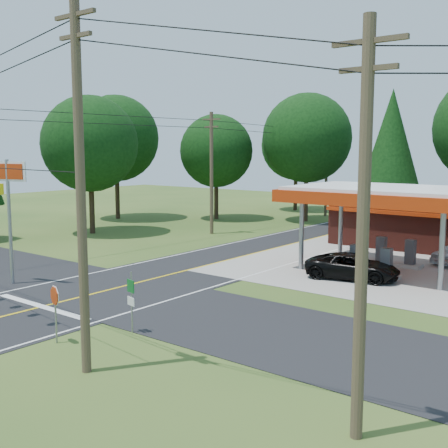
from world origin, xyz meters
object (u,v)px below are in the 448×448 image
Objects in this scene: suv_car at (353,267)px; big_stop_sign at (8,193)px; gas_canopy at (386,198)px; octagonal_stop_sign at (55,301)px.

big_stop_sign reaches higher than suv_car.
gas_canopy is 2.13× the size of suv_car.
gas_canopy is 19.72m from octagonal_stop_sign.
octagonal_stop_sign is at bearing 153.36° from suv_car.
octagonal_stop_sign reaches higher than suv_car.
big_stop_sign is (-14.00, -15.01, 0.52)m from gas_canopy.
suv_car is at bearing 41.66° from big_stop_sign.
big_stop_sign is at bearing 119.04° from suv_car.
gas_canopy reaches higher than suv_car.
octagonal_stop_sign is (-4.50, -19.01, -2.68)m from gas_canopy.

